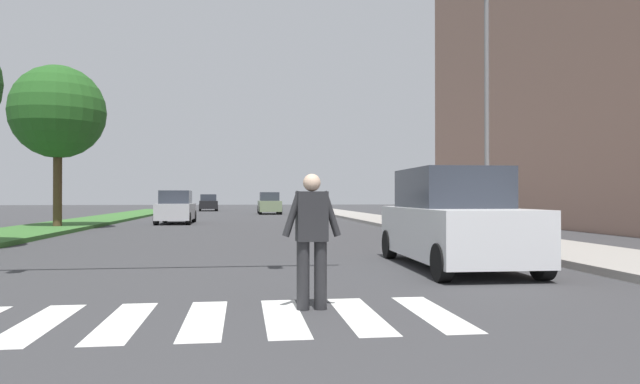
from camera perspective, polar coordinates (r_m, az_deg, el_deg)
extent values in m
plane|color=#38383A|center=(30.43, -8.36, -3.09)|extent=(140.00, 140.00, 0.00)
cube|color=silver|center=(7.26, -25.85, -11.54)|extent=(0.45, 2.20, 0.01)
cube|color=silver|center=(7.04, -18.72, -11.92)|extent=(0.45, 2.20, 0.01)
cube|color=silver|center=(6.92, -11.23, -12.13)|extent=(0.45, 2.20, 0.01)
cube|color=silver|center=(6.93, -3.61, -12.13)|extent=(0.45, 2.20, 0.01)
cube|color=silver|center=(7.04, 3.88, -11.93)|extent=(0.45, 2.20, 0.01)
cube|color=silver|center=(7.27, 10.99, -11.56)|extent=(0.45, 2.20, 0.01)
cube|color=#386B2D|center=(29.57, -23.53, -2.99)|extent=(3.22, 64.00, 0.15)
cylinder|color=#4C3823|center=(27.14, -24.34, 0.83)|extent=(0.36, 0.36, 3.68)
sphere|color=#23561E|center=(27.37, -24.32, 7.18)|extent=(3.95, 3.95, 3.95)
cube|color=#9E9991|center=(29.48, 7.79, -3.03)|extent=(3.00, 64.00, 0.15)
cylinder|color=slate|center=(18.37, 16.04, 7.37)|extent=(0.14, 0.14, 7.50)
cylinder|color=#262628|center=(7.31, 0.05, -8.16)|extent=(0.17, 0.17, 0.85)
cylinder|color=#262628|center=(7.27, -1.67, -8.20)|extent=(0.17, 0.17, 0.85)
cube|color=#262628|center=(7.23, -0.81, -2.40)|extent=(0.39, 0.26, 0.62)
cylinder|color=#262628|center=(7.28, 1.05, -2.15)|extent=(0.27, 0.11, 0.58)
cylinder|color=#262628|center=(7.19, -2.69, -2.17)|extent=(0.27, 0.11, 0.58)
sphere|color=beige|center=(7.23, -0.81, 0.93)|extent=(0.23, 0.23, 0.22)
cube|color=silver|center=(11.81, 13.04, -3.86)|extent=(1.98, 4.63, 0.96)
cube|color=#2D333D|center=(12.00, 12.67, 0.37)|extent=(1.72, 2.56, 0.79)
cylinder|color=black|center=(10.49, 20.98, -6.36)|extent=(0.23, 0.64, 0.64)
cylinder|color=black|center=(9.81, 11.87, -6.79)|extent=(0.23, 0.64, 0.64)
cylinder|color=black|center=(13.87, 13.87, -4.93)|extent=(0.23, 0.64, 0.64)
cylinder|color=black|center=(13.36, 6.83, -5.11)|extent=(0.23, 0.64, 0.64)
cube|color=#B7B7BC|center=(31.11, -13.93, -1.86)|extent=(1.72, 4.09, 0.82)
cube|color=#2D333D|center=(30.90, -13.97, -0.49)|extent=(1.51, 1.85, 0.67)
cylinder|color=black|center=(32.80, -14.96, -2.33)|extent=(0.22, 0.64, 0.64)
cylinder|color=black|center=(32.63, -12.26, -2.34)|extent=(0.22, 0.64, 0.64)
cylinder|color=black|center=(29.64, -15.78, -2.53)|extent=(0.22, 0.64, 0.64)
cylinder|color=black|center=(29.46, -12.79, -2.55)|extent=(0.22, 0.64, 0.64)
cube|color=gray|center=(46.89, -4.99, -1.38)|extent=(1.77, 4.38, 0.84)
cube|color=#2D333D|center=(47.10, -5.00, -0.44)|extent=(1.54, 1.98, 0.69)
cylinder|color=black|center=(45.22, -3.88, -1.82)|extent=(0.23, 0.64, 0.64)
cylinder|color=black|center=(45.13, -5.87, -1.82)|extent=(0.23, 0.64, 0.64)
cylinder|color=black|center=(48.68, -4.18, -1.72)|extent=(0.23, 0.64, 0.64)
cylinder|color=black|center=(48.60, -6.02, -1.73)|extent=(0.23, 0.64, 0.64)
cube|color=black|center=(58.11, -10.91, -1.23)|extent=(2.05, 4.49, 0.77)
cube|color=#2D333D|center=(57.89, -10.91, -0.54)|extent=(1.66, 2.08, 0.63)
cylinder|color=black|center=(59.85, -11.69, -1.48)|extent=(0.27, 0.65, 0.64)
cylinder|color=black|center=(59.87, -10.19, -1.48)|extent=(0.27, 0.65, 0.64)
cylinder|color=black|center=(56.37, -11.68, -1.54)|extent=(0.27, 0.65, 0.64)
cylinder|color=black|center=(56.39, -10.09, -1.54)|extent=(0.27, 0.65, 0.64)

